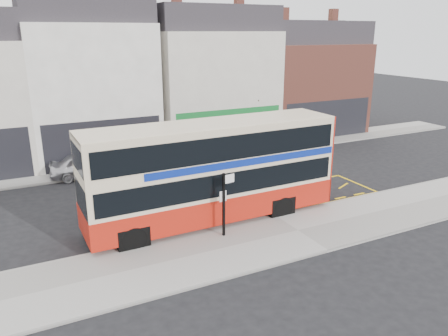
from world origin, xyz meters
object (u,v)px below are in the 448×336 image
double_decker_bus (213,171)px  bus_stop_post (225,198)px  car_silver (89,165)px  car_grey (204,157)px  car_white (307,140)px  street_tree_right (255,104)px

double_decker_bus → bus_stop_post: size_ratio=4.19×
double_decker_bus → car_silver: 10.15m
double_decker_bus → car_grey: double_decker_bus is taller
double_decker_bus → car_white: 15.14m
bus_stop_post → car_white: 16.53m
double_decker_bus → street_tree_right: street_tree_right is taller
bus_stop_post → street_tree_right: (9.10, 13.07, 1.39)m
car_grey → bus_stop_post: bearing=170.0°
double_decker_bus → car_white: bearing=35.8°
car_silver → street_tree_right: (12.81, 2.05, 2.47)m
car_silver → bus_stop_post: bearing=-152.6°
car_white → street_tree_right: 4.78m
car_silver → street_tree_right: bearing=-72.1°
car_grey → double_decker_bus: bearing=168.2°
double_decker_bus → car_grey: bearing=68.0°
double_decker_bus → car_silver: bearing=113.2°
car_white → car_silver: bearing=86.0°
street_tree_right → bus_stop_post: bearing=-124.9°
double_decker_bus → car_white: (12.07, 8.96, -1.83)m
car_silver → car_grey: size_ratio=1.20×
bus_stop_post → street_tree_right: size_ratio=0.59×
car_silver → street_tree_right: size_ratio=0.94×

